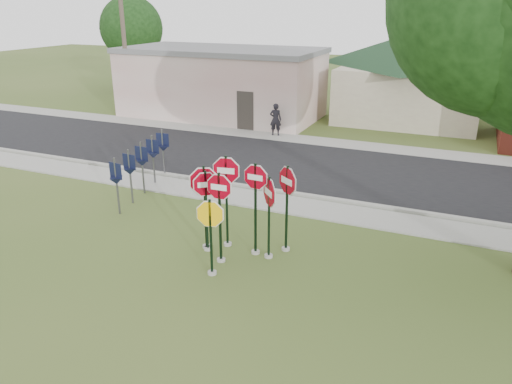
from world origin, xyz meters
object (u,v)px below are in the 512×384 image
at_px(stop_sign_center, 220,206).
at_px(pedestrian, 276,119).
at_px(stop_sign_left, 206,201).
at_px(stop_sign_yellow, 211,229).
at_px(utility_pole_near, 124,35).

height_order(stop_sign_center, pedestrian, stop_sign_center).
bearing_deg(pedestrian, stop_sign_left, 91.07).
height_order(stop_sign_center, stop_sign_yellow, stop_sign_center).
bearing_deg(utility_pole_near, pedestrian, -3.94).
bearing_deg(stop_sign_center, stop_sign_left, 145.71).
bearing_deg(stop_sign_center, pedestrian, 105.24).
relative_size(stop_sign_yellow, utility_pole_near, 0.24).
distance_m(stop_sign_yellow, utility_pole_near, 20.74).
height_order(stop_sign_left, pedestrian, stop_sign_left).
distance_m(stop_sign_left, pedestrian, 13.51).
xyz_separation_m(stop_sign_center, pedestrian, (-3.71, 13.61, -0.75)).
bearing_deg(pedestrian, stop_sign_yellow, 92.95).
relative_size(stop_sign_center, stop_sign_left, 1.07).
relative_size(stop_sign_left, utility_pole_near, 0.27).
height_order(stop_sign_left, utility_pole_near, utility_pole_near).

